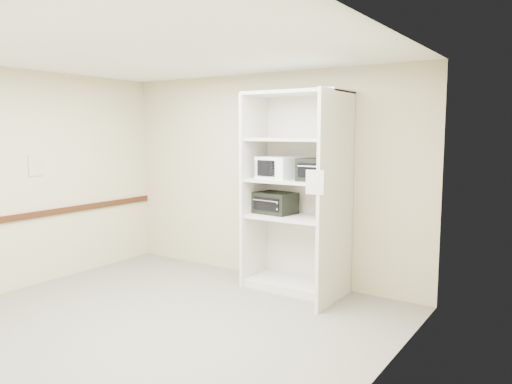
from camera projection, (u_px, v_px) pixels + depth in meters
The scene contains 12 objects.
floor at pixel (162, 322), 5.12m from camera, with size 4.50×4.00×0.01m, color slate.
ceiling at pixel (155, 52), 4.79m from camera, with size 4.50×4.00×0.01m, color white.
wall_back at pixel (266, 177), 6.61m from camera, with size 4.50×0.02×2.70m, color #C6BB92.
wall_left at pixel (27, 180), 6.18m from camera, with size 0.02×4.00×2.70m, color #C6BB92.
wall_right at pixel (377, 212), 3.72m from camera, with size 0.02×4.00×2.70m, color #C6BB92.
shelving_unit at pixel (299, 199), 6.02m from camera, with size 1.24×0.92×2.42m.
microwave at pixel (277, 168), 6.10m from camera, with size 0.45×0.34×0.27m, color white.
toaster_oven_upper at pixel (320, 170), 5.77m from camera, with size 0.46×0.34×0.26m, color black.
toaster_oven_lower at pixel (276, 203), 6.25m from camera, with size 0.48×0.36×0.27m, color black.
paper_sign at pixel (315, 182), 5.18m from camera, with size 0.20×0.01×0.25m, color white.
chair_rail at pixel (30, 216), 6.23m from camera, with size 0.04×3.98×0.08m, color #34180B.
wall_poster at pixel (36, 165), 6.26m from camera, with size 0.01×0.19×0.26m, color silver.
Camera 1 is at (3.52, -3.57, 1.94)m, focal length 35.00 mm.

